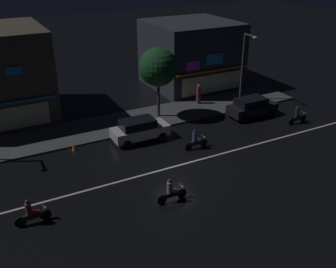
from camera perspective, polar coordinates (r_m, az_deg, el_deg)
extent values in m
plane|color=black|center=(25.72, 1.13, -4.82)|extent=(140.00, 140.00, 0.00)
cube|color=beige|center=(25.72, 1.13, -4.81)|extent=(30.92, 0.16, 0.01)
cube|color=#424447|center=(32.25, -5.85, 1.78)|extent=(32.55, 4.49, 0.14)
cube|color=#2D333D|center=(40.79, 3.40, 11.78)|extent=(8.43, 8.17, 6.61)
cube|color=orange|center=(37.57, 6.71, 9.33)|extent=(8.00, 0.24, 0.12)
cube|color=#D83FD8|center=(36.23, 3.71, 10.06)|extent=(1.42, 0.08, 0.91)
cube|color=#268CF2|center=(37.39, 6.90, 11.00)|extent=(1.91, 0.08, 1.01)
cube|color=beige|center=(38.00, 6.56, 7.47)|extent=(6.74, 0.06, 1.80)
cube|color=#268CF2|center=(30.91, -21.93, 8.70)|extent=(1.17, 0.08, 0.61)
cylinder|color=#47494C|center=(36.69, 10.96, 9.73)|extent=(0.16, 0.16, 6.26)
cube|color=#47494C|center=(35.47, 12.09, 14.14)|extent=(0.10, 1.40, 0.10)
ellipsoid|color=#F9E099|center=(34.96, 12.82, 13.78)|extent=(0.44, 0.32, 0.20)
cylinder|color=brown|center=(35.77, 4.54, 5.80)|extent=(0.40, 0.40, 1.62)
sphere|color=tan|center=(35.47, 4.60, 7.20)|extent=(0.22, 0.22, 0.22)
cylinder|color=#473323|center=(32.59, -1.43, 5.19)|extent=(0.24, 0.24, 3.03)
sphere|color=#194723|center=(31.73, -1.48, 9.92)|extent=(3.18, 3.18, 3.18)
cube|color=black|center=(34.00, 12.39, 3.72)|extent=(4.30, 1.78, 0.76)
cube|color=black|center=(33.62, 12.22, 4.73)|extent=(2.58, 1.57, 0.60)
cube|color=#F9F2CC|center=(35.71, 14.42, 4.74)|extent=(0.08, 0.20, 0.12)
cube|color=#F9F2CC|center=(34.89, 15.72, 4.09)|extent=(0.08, 0.20, 0.12)
cylinder|color=black|center=(35.63, 13.20, 4.00)|extent=(0.62, 0.20, 0.62)
cylinder|color=black|center=(34.42, 15.09, 3.01)|extent=(0.62, 0.20, 0.62)
cylinder|color=black|center=(33.93, 9.53, 3.23)|extent=(0.62, 0.20, 0.62)
cylinder|color=black|center=(32.66, 11.38, 2.16)|extent=(0.62, 0.20, 0.62)
cube|color=silver|center=(29.06, -4.14, 0.41)|extent=(4.30, 1.78, 0.76)
cube|color=black|center=(28.70, -4.57, 1.56)|extent=(2.58, 1.57, 0.60)
cube|color=#F9F2CC|center=(30.33, -0.97, 1.81)|extent=(0.08, 0.20, 0.12)
cube|color=#F9F2CC|center=(29.35, 0.10, 0.97)|extent=(0.08, 0.20, 0.12)
cylinder|color=black|center=(30.48, -2.36, 0.93)|extent=(0.62, 0.20, 0.62)
cylinder|color=black|center=(29.04, -0.84, -0.37)|extent=(0.62, 0.20, 0.62)
cylinder|color=black|center=(29.50, -7.34, -0.15)|extent=(0.62, 0.20, 0.62)
cylinder|color=black|center=(28.00, -6.02, -1.55)|extent=(0.62, 0.20, 0.62)
cylinder|color=black|center=(22.53, 2.06, -8.81)|extent=(0.60, 0.08, 0.60)
cylinder|color=black|center=(22.02, -0.92, -9.71)|extent=(0.60, 0.10, 0.60)
cube|color=black|center=(22.21, 0.59, -9.04)|extent=(1.30, 0.14, 0.20)
ellipsoid|color=gold|center=(22.16, 1.05, -8.44)|extent=(0.44, 0.26, 0.24)
cube|color=black|center=(22.05, 0.13, -8.86)|extent=(0.56, 0.22, 0.10)
cylinder|color=slate|center=(22.20, 1.97, -7.67)|extent=(0.03, 0.60, 0.03)
sphere|color=white|center=(22.29, 2.17, -7.83)|extent=(0.14, 0.14, 0.14)
cylinder|color=gray|center=(21.84, 0.24, -7.96)|extent=(0.32, 0.32, 0.70)
sphere|color=#333338|center=(21.59, 0.25, -6.94)|extent=(0.22, 0.22, 0.22)
cylinder|color=black|center=(28.24, 5.32, -1.29)|extent=(0.60, 0.08, 0.60)
cylinder|color=black|center=(27.62, 3.05, -1.87)|extent=(0.60, 0.10, 0.60)
cube|color=black|center=(27.88, 4.20, -1.39)|extent=(1.30, 0.14, 0.20)
ellipsoid|color=#B2B7BC|center=(27.88, 4.57, -0.90)|extent=(0.44, 0.26, 0.24)
cube|color=black|center=(27.72, 3.86, -1.20)|extent=(0.56, 0.22, 0.10)
cylinder|color=slate|center=(27.98, 5.28, -0.31)|extent=(0.03, 0.60, 0.03)
sphere|color=white|center=(28.06, 5.42, -0.45)|extent=(0.14, 0.14, 0.14)
cylinder|color=#334766|center=(27.56, 3.97, -0.44)|extent=(0.32, 0.32, 0.70)
sphere|color=#333338|center=(27.37, 4.00, 0.42)|extent=(0.22, 0.22, 0.22)
cylinder|color=black|center=(21.90, -17.69, -11.34)|extent=(0.60, 0.08, 0.60)
cylinder|color=black|center=(21.82, -21.08, -12.09)|extent=(0.60, 0.10, 0.60)
cube|color=black|center=(21.80, -19.42, -11.51)|extent=(1.30, 0.14, 0.20)
ellipsoid|color=red|center=(21.68, -18.98, -10.93)|extent=(0.44, 0.26, 0.24)
cube|color=black|center=(21.70, -20.00, -11.31)|extent=(0.56, 0.22, 0.10)
cylinder|color=slate|center=(21.58, -18.02, -10.20)|extent=(0.03, 0.60, 0.03)
sphere|color=white|center=(21.65, -17.75, -10.36)|extent=(0.14, 0.14, 0.14)
cylinder|color=brown|center=(21.47, -20.03, -10.42)|extent=(0.32, 0.32, 0.70)
sphere|color=#333338|center=(21.22, -20.22, -9.41)|extent=(0.22, 0.22, 0.22)
cylinder|color=black|center=(34.17, 19.41, 2.22)|extent=(0.60, 0.08, 0.60)
cylinder|color=black|center=(33.28, 17.85, 1.83)|extent=(0.60, 0.10, 0.60)
cube|color=black|center=(33.69, 18.66, 2.19)|extent=(1.30, 0.14, 0.20)
ellipsoid|color=#268C3F|center=(33.74, 18.95, 2.59)|extent=(0.44, 0.26, 0.24)
cube|color=black|center=(33.49, 18.46, 2.36)|extent=(0.56, 0.22, 0.10)
cylinder|color=slate|center=(33.94, 19.48, 3.06)|extent=(0.03, 0.60, 0.03)
sphere|color=white|center=(34.04, 19.56, 2.93)|extent=(0.14, 0.14, 0.14)
cylinder|color=#232328|center=(33.38, 18.61, 3.01)|extent=(0.32, 0.32, 0.70)
sphere|color=#333338|center=(33.22, 18.72, 3.74)|extent=(0.22, 0.22, 0.22)
cone|color=orange|center=(28.43, -13.78, -1.84)|extent=(0.36, 0.36, 0.55)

